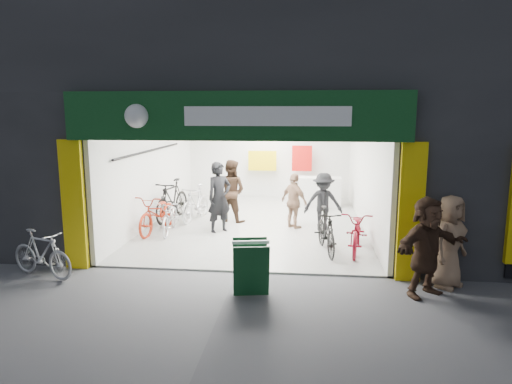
% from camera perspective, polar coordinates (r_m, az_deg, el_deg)
% --- Properties ---
extents(ground, '(60.00, 60.00, 0.00)m').
position_cam_1_polar(ground, '(9.13, -2.43, -10.04)').
color(ground, '#56565B').
rests_on(ground, ground).
extents(building, '(17.00, 10.27, 8.00)m').
position_cam_1_polar(building, '(13.52, 4.62, 15.03)').
color(building, '#232326').
rests_on(building, ground).
extents(bike_left_front, '(0.75, 1.74, 0.89)m').
position_cam_1_polar(bike_left_front, '(12.04, -10.66, -3.04)').
color(bike_left_front, '#BCBCC1').
rests_on(bike_left_front, ground).
extents(bike_left_midfront, '(0.90, 2.06, 1.20)m').
position_cam_1_polar(bike_left_midfront, '(13.40, -10.45, -1.02)').
color(bike_left_midfront, black).
rests_on(bike_left_midfront, ground).
extents(bike_left_midback, '(0.95, 2.04, 1.03)m').
position_cam_1_polar(bike_left_midback, '(12.14, -12.15, -2.63)').
color(bike_left_midback, '#9B220E').
rests_on(bike_left_midback, ground).
extents(bike_left_back, '(0.83, 1.81, 1.05)m').
position_cam_1_polar(bike_left_back, '(13.23, -7.53, -1.41)').
color(bike_left_back, '#B7B8BC').
rests_on(bike_left_back, ground).
extents(bike_right_front, '(0.74, 1.76, 1.02)m').
position_cam_1_polar(bike_right_front, '(10.29, 8.77, -4.85)').
color(bike_right_front, black).
rests_on(bike_right_front, ground).
extents(bike_right_mid, '(0.95, 1.96, 0.99)m').
position_cam_1_polar(bike_right_mid, '(10.50, 12.56, -4.77)').
color(bike_right_mid, maroon).
rests_on(bike_right_mid, ground).
extents(bike_right_back, '(0.54, 1.62, 0.96)m').
position_cam_1_polar(bike_right_back, '(14.87, 7.97, -0.32)').
color(bike_right_back, '#B8B9BD').
rests_on(bike_right_back, ground).
extents(parked_bike, '(1.60, 0.94, 0.93)m').
position_cam_1_polar(parked_bike, '(9.65, -25.21, -7.00)').
color(parked_bike, '#BBBBC0').
rests_on(parked_bike, ground).
extents(customer_a, '(0.80, 0.78, 1.86)m').
position_cam_1_polar(customer_a, '(11.80, -4.62, -0.74)').
color(customer_a, black).
rests_on(customer_a, ground).
extents(customer_b, '(1.04, 0.92, 1.80)m').
position_cam_1_polar(customer_b, '(12.95, -3.17, 0.10)').
color(customer_b, '#322117').
rests_on(customer_b, ground).
extents(customer_c, '(1.06, 0.68, 1.56)m').
position_cam_1_polar(customer_c, '(12.09, 8.40, -1.30)').
color(customer_c, black).
rests_on(customer_c, ground).
extents(customer_d, '(0.90, 0.88, 1.52)m').
position_cam_1_polar(customer_d, '(12.20, 4.79, -1.21)').
color(customer_d, '#977158').
rests_on(customer_d, ground).
extents(pedestrian_near, '(0.96, 0.96, 1.69)m').
position_cam_1_polar(pedestrian_near, '(8.88, 23.00, -5.73)').
color(pedestrian_near, '#8B6B51').
rests_on(pedestrian_near, ground).
extents(pedestrian_far, '(1.61, 1.35, 1.74)m').
position_cam_1_polar(pedestrian_far, '(8.32, 20.54, -6.42)').
color(pedestrian_far, '#392519').
rests_on(pedestrian_far, ground).
extents(sandwich_board, '(0.70, 0.72, 0.94)m').
position_cam_1_polar(sandwich_board, '(7.92, -0.66, -9.27)').
color(sandwich_board, '#0E381A').
rests_on(sandwich_board, ground).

